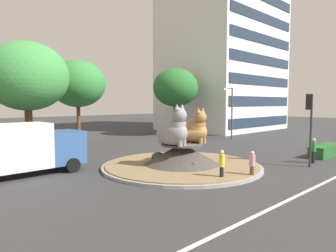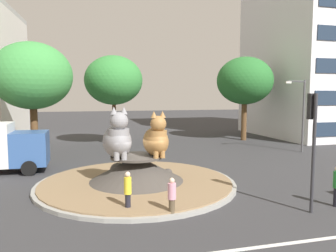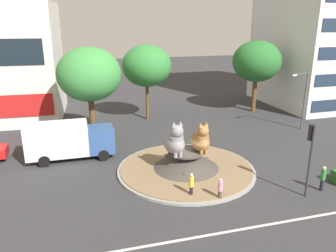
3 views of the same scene
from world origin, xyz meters
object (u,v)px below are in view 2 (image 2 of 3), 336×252
at_px(second_tree_near_tower, 114,80).
at_px(traffic_light_mast, 313,130).
at_px(broadleaf_tree_behind_island, 245,81).
at_px(pedestrian_yellow_shirt, 128,191).
at_px(cat_statue_tabby, 156,139).
at_px(third_tree_left, 32,76).
at_px(cat_statue_grey, 118,139).
at_px(pedestrian_pink_shirt, 172,197).
at_px(office_tower, 336,34).
at_px(streetlight_arm, 301,110).

bearing_deg(second_tree_near_tower, traffic_light_mast, -72.93).
xyz_separation_m(broadleaf_tree_behind_island, pedestrian_yellow_shirt, (-14.81, -18.44, -5.35)).
bearing_deg(cat_statue_tabby, traffic_light_mast, 42.43).
distance_m(cat_statue_tabby, broadleaf_tree_behind_island, 19.84).
xyz_separation_m(second_tree_near_tower, third_tree_left, (-6.55, -4.88, 0.05)).
relative_size(cat_statue_grey, pedestrian_pink_shirt, 1.73).
bearing_deg(cat_statue_grey, pedestrian_yellow_shirt, -4.53).
bearing_deg(traffic_light_mast, pedestrian_pink_shirt, 85.54).
relative_size(broadleaf_tree_behind_island, second_tree_near_tower, 1.03).
distance_m(office_tower, pedestrian_yellow_shirt, 36.28).
distance_m(traffic_light_mast, third_tree_left, 20.24).
xyz_separation_m(traffic_light_mast, second_tree_near_tower, (-6.24, 20.32, 2.78)).
height_order(office_tower, streetlight_arm, office_tower).
bearing_deg(cat_statue_tabby, broadleaf_tree_behind_island, 137.30).
xyz_separation_m(traffic_light_mast, pedestrian_pink_shirt, (-5.72, 0.83, -2.58)).
xyz_separation_m(traffic_light_mast, third_tree_left, (-12.79, 15.43, 2.82)).
bearing_deg(traffic_light_mast, third_tree_left, 43.43).
bearing_deg(traffic_light_mast, cat_statue_grey, 56.92).
bearing_deg(streetlight_arm, cat_statue_tabby, 23.00).
bearing_deg(broadleaf_tree_behind_island, streetlight_arm, -82.04).
bearing_deg(third_tree_left, broadleaf_tree_behind_island, 13.18).
relative_size(streetlight_arm, pedestrian_pink_shirt, 3.78).
height_order(pedestrian_yellow_shirt, pedestrian_pink_shirt, pedestrian_yellow_shirt).
distance_m(broadleaf_tree_behind_island, pedestrian_pink_shirt, 24.03).
relative_size(second_tree_near_tower, third_tree_left, 0.97).
height_order(traffic_light_mast, office_tower, office_tower).
height_order(third_tree_left, streetlight_arm, third_tree_left).
bearing_deg(broadleaf_tree_behind_island, pedestrian_yellow_shirt, -128.78).
distance_m(broadleaf_tree_behind_island, second_tree_near_tower, 13.71).
relative_size(cat_statue_grey, second_tree_near_tower, 0.32).
height_order(cat_statue_tabby, pedestrian_pink_shirt, cat_statue_tabby).
bearing_deg(cat_statue_tabby, streetlight_arm, 114.32).
height_order(cat_statue_grey, cat_statue_tabby, cat_statue_grey).
xyz_separation_m(second_tree_near_tower, streetlight_arm, (14.81, -8.06, -2.65)).
bearing_deg(office_tower, second_tree_near_tower, -176.82).
distance_m(third_tree_left, pedestrian_pink_shirt, 17.10).
height_order(cat_statue_grey, pedestrian_pink_shirt, cat_statue_grey).
distance_m(traffic_light_mast, pedestrian_yellow_shirt, 7.95).
bearing_deg(office_tower, broadleaf_tree_behind_island, -171.99).
bearing_deg(office_tower, streetlight_arm, -140.91).
bearing_deg(pedestrian_pink_shirt, second_tree_near_tower, -102.81).
distance_m(broadleaf_tree_behind_island, third_tree_left, 20.80).
relative_size(cat_statue_grey, cat_statue_tabby, 1.14).
relative_size(traffic_light_mast, pedestrian_pink_shirt, 3.07).
bearing_deg(cat_statue_grey, pedestrian_pink_shirt, 14.55).
bearing_deg(third_tree_left, streetlight_arm, -8.45).
bearing_deg(broadleaf_tree_behind_island, second_tree_near_tower, 179.40).
xyz_separation_m(cat_statue_grey, pedestrian_pink_shirt, (1.64, -4.69, -1.73)).
height_order(second_tree_near_tower, streetlight_arm, second_tree_near_tower).
distance_m(second_tree_near_tower, pedestrian_yellow_shirt, 19.35).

